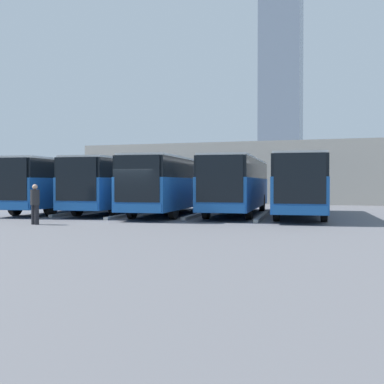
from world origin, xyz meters
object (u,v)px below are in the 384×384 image
Objects in this scene: bus_1 at (238,183)px; bus_4 at (65,183)px; bus_0 at (301,183)px; pedestrian at (35,203)px; bus_2 at (172,183)px; bus_3 at (121,183)px.

bus_4 is at bearing 0.14° from bus_1.
bus_0 is 3.69m from bus_1.
bus_0 is 14.68m from bus_4.
bus_1 is at bearing -111.82° from pedestrian.
bus_2 is (7.33, 0.74, 0.00)m from bus_0.
bus_4 is at bearing -2.51° from bus_0.
pedestrian is (-3.95, 8.49, -0.86)m from bus_4.
bus_2 is 6.92× the size of pedestrian.
bus_0 is at bearing -124.80° from pedestrian.
bus_3 is 9.10m from pedestrian.
bus_1 and bus_3 have the same top height.
bus_1 is 11.04m from bus_4.
bus_3 is 1.00× the size of bus_4.
pedestrian is (10.72, 9.08, -0.86)m from bus_0.
bus_4 is at bearing -50.14° from pedestrian.
bus_0 is at bearing -179.06° from bus_2.
bus_3 is (11.00, 0.03, 0.00)m from bus_0.
bus_4 is (7.33, -0.15, 0.00)m from bus_2.
bus_2 is at bearing 0.94° from bus_0.
bus_4 reaches higher than pedestrian.
bus_0 is 11.00m from bus_3.
bus_3 is at bearing -73.29° from pedestrian.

